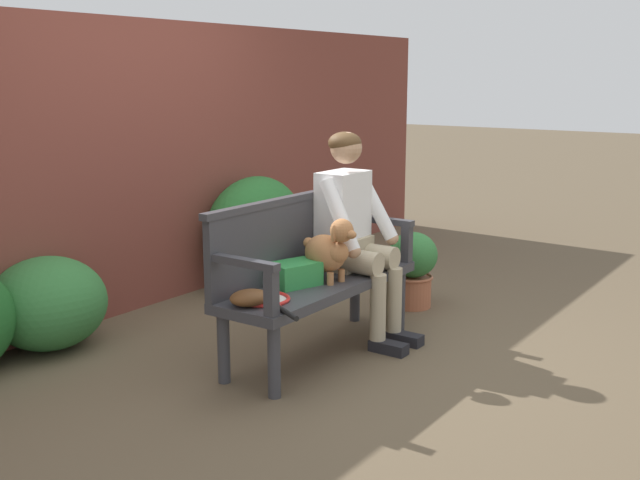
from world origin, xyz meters
TOP-DOWN VIEW (x-y plane):
  - ground_plane at (0.00, 0.00)m, footprint 40.00×40.00m
  - brick_garden_fence at (0.00, 1.77)m, footprint 8.00×0.30m
  - hedge_bush_mid_right at (-0.89, 1.45)m, footprint 0.73×0.71m
  - hedge_bush_far_right at (1.07, 1.39)m, footprint 1.00×0.63m
  - garden_bench at (0.00, 0.00)m, footprint 1.51×0.48m
  - bench_backrest at (0.00, 0.21)m, footprint 1.55×0.06m
  - bench_armrest_left_end at (-0.72, -0.09)m, footprint 0.06×0.48m
  - bench_armrest_right_end at (0.72, -0.09)m, footprint 0.06×0.48m
  - person_seated at (0.35, -0.01)m, footprint 0.56×0.64m
  - dog_on_bench at (0.01, -0.06)m, footprint 0.22×0.40m
  - tennis_racket at (-0.54, -0.02)m, footprint 0.40×0.57m
  - baseball_glove at (-0.64, 0.01)m, footprint 0.28×0.26m
  - sports_bag at (-0.17, 0.06)m, footprint 0.33×0.27m
  - potted_plant at (1.20, 0.01)m, footprint 0.36×0.36m

SIDE VIEW (x-z plane):
  - ground_plane at x=0.00m, z-range 0.00..0.00m
  - hedge_bush_mid_right at x=-0.89m, z-range 0.00..0.58m
  - potted_plant at x=1.20m, z-range 0.03..0.59m
  - garden_bench at x=0.00m, z-range 0.17..0.63m
  - hedge_bush_far_right at x=1.07m, z-range 0.00..0.88m
  - tennis_racket at x=-0.54m, z-range 0.46..0.49m
  - baseball_glove at x=-0.64m, z-range 0.47..0.56m
  - sports_bag at x=-0.17m, z-range 0.47..0.61m
  - dog_on_bench at x=0.01m, z-range 0.47..0.86m
  - bench_armrest_left_end at x=-0.72m, z-range 0.53..0.81m
  - bench_armrest_right_end at x=0.72m, z-range 0.53..0.81m
  - bench_backrest at x=0.00m, z-range 0.47..0.97m
  - person_seated at x=0.35m, z-range 0.07..1.41m
  - brick_garden_fence at x=0.00m, z-range 0.00..2.07m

